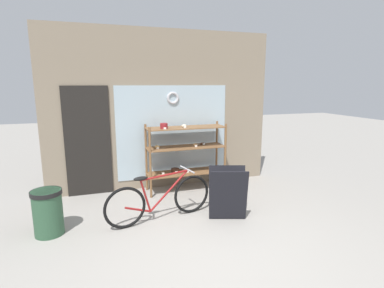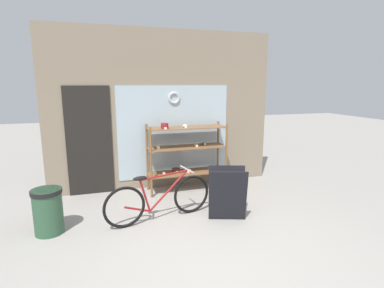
{
  "view_description": "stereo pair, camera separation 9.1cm",
  "coord_description": "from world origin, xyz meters",
  "px_view_note": "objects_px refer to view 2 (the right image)",
  "views": [
    {
      "loc": [
        -1.35,
        -3.22,
        2.13
      ],
      "look_at": [
        0.19,
        1.42,
        1.15
      ],
      "focal_mm": 28.0,
      "sensor_mm": 36.0,
      "label": 1
    },
    {
      "loc": [
        -1.26,
        -3.25,
        2.13
      ],
      "look_at": [
        0.19,
        1.42,
        1.15
      ],
      "focal_mm": 28.0,
      "sensor_mm": 36.0,
      "label": 2
    }
  ],
  "objects_px": {
    "sandwich_board": "(227,194)",
    "trash_bin": "(48,210)",
    "bicycle": "(159,199)",
    "display_case": "(186,151)"
  },
  "relations": [
    {
      "from": "trash_bin",
      "to": "display_case",
      "type": "bearing_deg",
      "value": 25.98
    },
    {
      "from": "display_case",
      "to": "sandwich_board",
      "type": "relative_size",
      "value": 1.87
    },
    {
      "from": "bicycle",
      "to": "trash_bin",
      "type": "bearing_deg",
      "value": 166.96
    },
    {
      "from": "display_case",
      "to": "sandwich_board",
      "type": "xyz_separation_m",
      "value": [
        0.25,
        -1.52,
        -0.39
      ]
    },
    {
      "from": "display_case",
      "to": "sandwich_board",
      "type": "height_order",
      "value": "display_case"
    },
    {
      "from": "bicycle",
      "to": "sandwich_board",
      "type": "xyz_separation_m",
      "value": [
        1.03,
        -0.31,
        0.08
      ]
    },
    {
      "from": "sandwich_board",
      "to": "trash_bin",
      "type": "xyz_separation_m",
      "value": [
        -2.64,
        0.36,
        -0.07
      ]
    },
    {
      "from": "sandwich_board",
      "to": "trash_bin",
      "type": "relative_size",
      "value": 1.27
    },
    {
      "from": "sandwich_board",
      "to": "bicycle",
      "type": "bearing_deg",
      "value": -178.33
    },
    {
      "from": "bicycle",
      "to": "trash_bin",
      "type": "relative_size",
      "value": 2.66
    }
  ]
}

